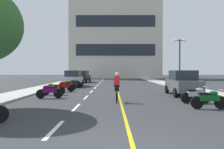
{
  "coord_description": "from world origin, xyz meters",
  "views": [
    {
      "loc": [
        -0.24,
        -4.67,
        1.8
      ],
      "look_at": [
        -0.23,
        16.75,
        1.42
      ],
      "focal_mm": 35.09,
      "sensor_mm": 36.0,
      "label": 1
    }
  ],
  "objects": [
    {
      "name": "lane_dash_9",
      "position": [
        -2.0,
        38.0,
        0.0
      ],
      "size": [
        0.14,
        2.2,
        0.01
      ],
      "primitive_type": "cube",
      "color": "silver",
      "rests_on": "ground"
    },
    {
      "name": "lane_dash_7",
      "position": [
        -2.0,
        30.0,
        0.0
      ],
      "size": [
        0.14,
        2.2,
        0.01
      ],
      "primitive_type": "cube",
      "color": "silver",
      "rests_on": "ground"
    },
    {
      "name": "lane_dash_2",
      "position": [
        -2.0,
        10.0,
        0.0
      ],
      "size": [
        0.14,
        2.2,
        0.01
      ],
      "primitive_type": "cube",
      "color": "silver",
      "rests_on": "ground"
    },
    {
      "name": "motorcycle_6",
      "position": [
        -4.42,
        15.93,
        0.47
      ],
      "size": [
        1.69,
        0.62,
        0.92
      ],
      "color": "black",
      "rests_on": "ground"
    },
    {
      "name": "parked_car_far",
      "position": [
        -4.77,
        28.92,
        0.92
      ],
      "size": [
        2.17,
        4.31,
        1.82
      ],
      "color": "black",
      "rests_on": "ground"
    },
    {
      "name": "office_building",
      "position": [
        0.57,
        48.92,
        10.88
      ],
      "size": [
        21.4,
        7.96,
        21.77
      ],
      "color": "beige",
      "rests_on": "ground"
    },
    {
      "name": "centre_line_yellow",
      "position": [
        0.25,
        24.0,
        0.0
      ],
      "size": [
        0.12,
        66.0,
        0.01
      ],
      "primitive_type": "cube",
      "color": "gold",
      "rests_on": "ground"
    },
    {
      "name": "parked_car_near",
      "position": [
        4.93,
        11.33,
        0.92
      ],
      "size": [
        2.04,
        4.26,
        1.82
      ],
      "color": "black",
      "rests_on": "ground"
    },
    {
      "name": "ground_plane",
      "position": [
        0.0,
        21.0,
        0.0
      ],
      "size": [
        140.0,
        140.0,
        0.0
      ],
      "primitive_type": "plane",
      "color": "#2D3033"
    },
    {
      "name": "lane_dash_4",
      "position": [
        -2.0,
        18.0,
        0.0
      ],
      "size": [
        0.14,
        2.2,
        0.01
      ],
      "primitive_type": "cube",
      "color": "silver",
      "rests_on": "ground"
    },
    {
      "name": "lane_dash_1",
      "position": [
        -2.0,
        6.0,
        0.0
      ],
      "size": [
        0.14,
        2.2,
        0.01
      ],
      "primitive_type": "cube",
      "color": "silver",
      "rests_on": "ground"
    },
    {
      "name": "parked_car_mid",
      "position": [
        -4.69,
        20.31,
        0.92
      ],
      "size": [
        1.94,
        4.21,
        1.82
      ],
      "color": "black",
      "rests_on": "ground"
    },
    {
      "name": "lane_dash_8",
      "position": [
        -2.0,
        34.0,
        0.0
      ],
      "size": [
        0.14,
        2.2,
        0.01
      ],
      "primitive_type": "cube",
      "color": "silver",
      "rests_on": "ground"
    },
    {
      "name": "motorcycle_4",
      "position": [
        -4.56,
        11.35,
        0.47
      ],
      "size": [
        1.7,
        0.6,
        0.92
      ],
      "color": "black",
      "rests_on": "ground"
    },
    {
      "name": "lane_dash_3",
      "position": [
        -2.0,
        14.0,
        0.0
      ],
      "size": [
        0.14,
        2.2,
        0.01
      ],
      "primitive_type": "cube",
      "color": "silver",
      "rests_on": "ground"
    },
    {
      "name": "curb_left",
      "position": [
        -7.2,
        24.0,
        0.06
      ],
      "size": [
        2.4,
        72.0,
        0.12
      ],
      "primitive_type": "cube",
      "color": "#A8A8A3",
      "rests_on": "ground"
    },
    {
      "name": "street_lamp_mid",
      "position": [
        7.35,
        19.84,
        3.94
      ],
      "size": [
        1.46,
        0.36,
        5.24
      ],
      "color": "black",
      "rests_on": "curb_right"
    },
    {
      "name": "cyclist_rider",
      "position": [
        0.04,
        7.81,
        0.89
      ],
      "size": [
        0.42,
        1.77,
        1.71
      ],
      "color": "black",
      "rests_on": "ground"
    },
    {
      "name": "curb_right",
      "position": [
        7.2,
        24.0,
        0.06
      ],
      "size": [
        2.4,
        72.0,
        0.12
      ],
      "primitive_type": "cube",
      "color": "#A8A8A3",
      "rests_on": "ground"
    },
    {
      "name": "motorcycle_5",
      "position": [
        -4.3,
        13.79,
        0.47
      ],
      "size": [
        1.67,
        0.68,
        0.92
      ],
      "color": "black",
      "rests_on": "ground"
    },
    {
      "name": "lane_dash_10",
      "position": [
        -2.0,
        42.0,
        0.0
      ],
      "size": [
        0.14,
        2.2,
        0.01
      ],
      "primitive_type": "cube",
      "color": "silver",
      "rests_on": "ground"
    },
    {
      "name": "lane_dash_6",
      "position": [
        -2.0,
        26.0,
        0.0
      ],
      "size": [
        0.14,
        2.2,
        0.01
      ],
      "primitive_type": "cube",
      "color": "silver",
      "rests_on": "ground"
    },
    {
      "name": "motorcycle_3",
      "position": [
        -4.32,
        9.5,
        0.47
      ],
      "size": [
        1.69,
        0.63,
        0.92
      ],
      "color": "black",
      "rests_on": "ground"
    },
    {
      "name": "motorcycle_7",
      "position": [
        -4.13,
        17.87,
        0.47
      ],
      "size": [
        1.7,
        0.6,
        0.92
      ],
      "color": "black",
      "rests_on": "ground"
    },
    {
      "name": "motorcycle_2",
      "position": [
        4.39,
        7.34,
        0.47
      ],
      "size": [
        1.7,
        0.6,
        0.92
      ],
      "color": "black",
      "rests_on": "ground"
    },
    {
      "name": "lane_dash_0",
      "position": [
        -2.0,
        2.0,
        0.0
      ],
      "size": [
        0.14,
        2.2,
        0.01
      ],
      "primitive_type": "cube",
      "color": "silver",
      "rests_on": "ground"
    },
    {
      "name": "motorcycle_1",
      "position": [
        4.32,
        5.55,
        0.47
      ],
      "size": [
        1.7,
        0.6,
        0.92
      ],
      "color": "black",
      "rests_on": "ground"
    },
    {
      "name": "lane_dash_5",
      "position": [
        -2.0,
        22.0,
        0.0
      ],
      "size": [
        0.14,
        2.2,
        0.01
      ],
      "primitive_type": "cube",
      "color": "silver",
      "rests_on": "ground"
    },
    {
      "name": "lane_dash_11",
      "position": [
        -2.0,
        46.0,
        0.0
      ],
      "size": [
        0.14,
        2.2,
        0.01
      ],
      "primitive_type": "cube",
      "color": "silver",
      "rests_on": "ground"
    }
  ]
}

